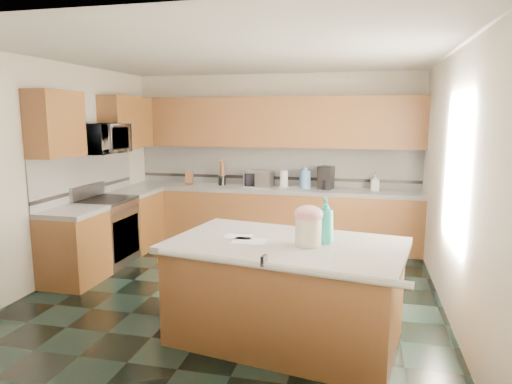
% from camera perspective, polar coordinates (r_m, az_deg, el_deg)
% --- Properties ---
extents(floor, '(4.60, 4.60, 0.00)m').
position_cam_1_polar(floor, '(5.54, -2.39, -12.03)').
color(floor, black).
rests_on(floor, ground).
extents(ceiling, '(4.60, 4.60, 0.00)m').
position_cam_1_polar(ceiling, '(5.21, -2.60, 16.85)').
color(ceiling, white).
rests_on(ceiling, ground).
extents(wall_back, '(4.60, 0.04, 2.70)m').
position_cam_1_polar(wall_back, '(7.45, 2.36, 4.19)').
color(wall_back, white).
rests_on(wall_back, ground).
extents(wall_front, '(4.60, 0.04, 2.70)m').
position_cam_1_polar(wall_front, '(3.07, -14.34, -3.54)').
color(wall_front, white).
rests_on(wall_front, ground).
extents(wall_left, '(0.04, 4.60, 2.70)m').
position_cam_1_polar(wall_left, '(6.24, -23.47, 2.42)').
color(wall_left, white).
rests_on(wall_left, ground).
extents(wall_right, '(0.04, 4.60, 2.70)m').
position_cam_1_polar(wall_right, '(5.10, 23.50, 1.02)').
color(wall_right, white).
rests_on(wall_right, ground).
extents(back_base_cab, '(4.60, 0.60, 0.86)m').
position_cam_1_polar(back_base_cab, '(7.28, 1.83, -3.26)').
color(back_base_cab, '#553314').
rests_on(back_base_cab, ground).
extents(back_countertop, '(4.60, 0.64, 0.06)m').
position_cam_1_polar(back_countertop, '(7.20, 1.85, 0.32)').
color(back_countertop, white).
rests_on(back_countertop, back_base_cab).
extents(back_upper_cab, '(4.60, 0.33, 0.78)m').
position_cam_1_polar(back_upper_cab, '(7.24, 2.11, 8.72)').
color(back_upper_cab, '#553314').
rests_on(back_upper_cab, wall_back).
extents(back_backsplash, '(4.60, 0.02, 0.63)m').
position_cam_1_polar(back_backsplash, '(7.43, 2.31, 3.28)').
color(back_backsplash, silver).
rests_on(back_backsplash, back_countertop).
extents(back_accent_band, '(4.60, 0.01, 0.05)m').
position_cam_1_polar(back_accent_band, '(7.45, 2.29, 1.79)').
color(back_accent_band, black).
rests_on(back_accent_band, back_countertop).
extents(left_base_cab_rear, '(0.60, 0.82, 0.86)m').
position_cam_1_polar(left_base_cab_rear, '(7.30, -14.93, -3.55)').
color(left_base_cab_rear, '#553314').
rests_on(left_base_cab_rear, ground).
extents(left_counter_rear, '(0.64, 0.82, 0.06)m').
position_cam_1_polar(left_counter_rear, '(7.21, -15.08, 0.02)').
color(left_counter_rear, white).
rests_on(left_counter_rear, left_base_cab_rear).
extents(left_base_cab_front, '(0.60, 0.72, 0.86)m').
position_cam_1_polar(left_base_cab_front, '(6.04, -21.80, -6.60)').
color(left_base_cab_front, '#553314').
rests_on(left_base_cab_front, ground).
extents(left_counter_front, '(0.64, 0.72, 0.06)m').
position_cam_1_polar(left_counter_front, '(5.93, -22.07, -2.32)').
color(left_counter_front, white).
rests_on(left_counter_front, left_base_cab_front).
extents(left_backsplash, '(0.02, 2.30, 0.63)m').
position_cam_1_polar(left_backsplash, '(6.69, -20.38, 2.02)').
color(left_backsplash, silver).
rests_on(left_backsplash, wall_left).
extents(left_accent_band, '(0.01, 2.30, 0.05)m').
position_cam_1_polar(left_accent_band, '(6.71, -20.25, 0.37)').
color(left_accent_band, black).
rests_on(left_accent_band, wall_left).
extents(left_upper_cab_rear, '(0.33, 1.09, 0.78)m').
position_cam_1_polar(left_upper_cab_rear, '(7.31, -15.87, 8.38)').
color(left_upper_cab_rear, '#553314').
rests_on(left_upper_cab_rear, wall_left).
extents(left_upper_cab_front, '(0.33, 0.72, 0.78)m').
position_cam_1_polar(left_upper_cab_front, '(5.91, -23.78, 7.80)').
color(left_upper_cab_front, '#553314').
rests_on(left_upper_cab_front, wall_left).
extents(range_body, '(0.60, 0.76, 0.88)m').
position_cam_1_polar(range_body, '(6.63, -18.15, -4.90)').
color(range_body, '#B7B7BC').
rests_on(range_body, ground).
extents(range_oven_door, '(0.02, 0.68, 0.55)m').
position_cam_1_polar(range_oven_door, '(6.50, -15.94, -5.45)').
color(range_oven_door, black).
rests_on(range_oven_door, range_body).
extents(range_cooktop, '(0.62, 0.78, 0.04)m').
position_cam_1_polar(range_cooktop, '(6.54, -18.35, -0.99)').
color(range_cooktop, black).
rests_on(range_cooktop, range_body).
extents(range_handle, '(0.02, 0.66, 0.02)m').
position_cam_1_polar(range_handle, '(6.40, -15.85, -2.18)').
color(range_handle, '#B7B7BC').
rests_on(range_handle, range_body).
extents(range_backguard, '(0.06, 0.76, 0.18)m').
position_cam_1_polar(range_backguard, '(6.66, -20.31, 0.13)').
color(range_backguard, '#B7B7BC').
rests_on(range_backguard, range_body).
extents(microwave, '(0.50, 0.73, 0.41)m').
position_cam_1_polar(microwave, '(6.45, -18.73, 6.31)').
color(microwave, '#B7B7BC').
rests_on(microwave, wall_left).
extents(island_base, '(2.12, 1.43, 0.86)m').
position_cam_1_polar(island_base, '(4.25, 3.68, -12.63)').
color(island_base, '#553314').
rests_on(island_base, ground).
extents(island_top, '(2.23, 1.55, 0.06)m').
position_cam_1_polar(island_top, '(4.10, 3.75, -6.66)').
color(island_top, white).
rests_on(island_top, island_base).
extents(island_bullnose, '(2.04, 0.41, 0.06)m').
position_cam_1_polar(island_bullnose, '(3.53, 2.09, -9.33)').
color(island_bullnose, white).
rests_on(island_bullnose, island_base).
extents(treat_jar, '(0.24, 0.24, 0.24)m').
position_cam_1_polar(treat_jar, '(3.98, 6.56, -4.97)').
color(treat_jar, beige).
rests_on(treat_jar, island_top).
extents(treat_jar_lid, '(0.25, 0.25, 0.15)m').
position_cam_1_polar(treat_jar_lid, '(3.94, 6.60, -2.76)').
color(treat_jar_lid, pink).
rests_on(treat_jar_lid, treat_jar).
extents(treat_jar_knob, '(0.08, 0.03, 0.03)m').
position_cam_1_polar(treat_jar_knob, '(3.93, 6.62, -2.02)').
color(treat_jar_knob, tan).
rests_on(treat_jar_knob, treat_jar_lid).
extents(treat_jar_knob_end_l, '(0.04, 0.04, 0.04)m').
position_cam_1_polar(treat_jar_knob_end_l, '(3.94, 6.02, -2.00)').
color(treat_jar_knob_end_l, tan).
rests_on(treat_jar_knob_end_l, treat_jar_lid).
extents(treat_jar_knob_end_r, '(0.04, 0.04, 0.04)m').
position_cam_1_polar(treat_jar_knob_end_r, '(3.93, 7.22, -2.05)').
color(treat_jar_knob_end_r, tan).
rests_on(treat_jar_knob_end_r, treat_jar_lid).
extents(soap_bottle_island, '(0.16, 0.16, 0.41)m').
position_cam_1_polar(soap_bottle_island, '(4.06, 8.66, -3.49)').
color(soap_bottle_island, teal).
rests_on(soap_bottle_island, island_top).
extents(paper_sheet_a, '(0.30, 0.23, 0.00)m').
position_cam_1_polar(paper_sheet_a, '(4.12, -0.78, -6.11)').
color(paper_sheet_a, white).
rests_on(paper_sheet_a, island_top).
extents(paper_sheet_b, '(0.27, 0.21, 0.00)m').
position_cam_1_polar(paper_sheet_b, '(4.26, -2.30, -5.60)').
color(paper_sheet_b, white).
rests_on(paper_sheet_b, island_top).
extents(clamp_body, '(0.04, 0.09, 0.08)m').
position_cam_1_polar(clamp_body, '(3.55, 1.01, -8.54)').
color(clamp_body, black).
rests_on(clamp_body, island_top).
extents(clamp_handle, '(0.01, 0.06, 0.01)m').
position_cam_1_polar(clamp_handle, '(3.51, 0.82, -9.10)').
color(clamp_handle, black).
rests_on(clamp_handle, island_top).
extents(knife_block, '(0.15, 0.19, 0.24)m').
position_cam_1_polar(knife_block, '(7.62, -8.33, 1.79)').
color(knife_block, '#472814').
rests_on(knife_block, back_countertop).
extents(utensil_crock, '(0.13, 0.13, 0.16)m').
position_cam_1_polar(utensil_crock, '(7.46, -4.26, 1.47)').
color(utensil_crock, black).
rests_on(utensil_crock, back_countertop).
extents(utensil_bundle, '(0.07, 0.07, 0.23)m').
position_cam_1_polar(utensil_bundle, '(7.44, -4.28, 2.97)').
color(utensil_bundle, '#472814').
rests_on(utensil_bundle, utensil_crock).
extents(toaster_oven, '(0.44, 0.31, 0.25)m').
position_cam_1_polar(toaster_oven, '(7.27, 0.33, 1.64)').
color(toaster_oven, '#B7B7BC').
rests_on(toaster_oven, back_countertop).
extents(toaster_oven_door, '(0.39, 0.01, 0.21)m').
position_cam_1_polar(toaster_oven_door, '(7.13, 0.08, 1.49)').
color(toaster_oven_door, black).
rests_on(toaster_oven_door, toaster_oven).
extents(paper_towel, '(0.12, 0.12, 0.27)m').
position_cam_1_polar(paper_towel, '(7.23, 3.53, 1.66)').
color(paper_towel, white).
rests_on(paper_towel, back_countertop).
extents(paper_towel_base, '(0.18, 0.18, 0.01)m').
position_cam_1_polar(paper_towel_base, '(7.25, 3.52, 0.67)').
color(paper_towel_base, '#B7B7BC').
rests_on(paper_towel_base, back_countertop).
extents(water_jug, '(0.18, 0.18, 0.29)m').
position_cam_1_polar(water_jug, '(7.15, 6.15, 1.62)').
color(water_jug, '#4F78A7').
rests_on(water_jug, back_countertop).
extents(water_jug_neck, '(0.08, 0.08, 0.04)m').
position_cam_1_polar(water_jug_neck, '(7.13, 6.18, 2.93)').
color(water_jug_neck, '#4F78A7').
rests_on(water_jug_neck, water_jug).
extents(coffee_maker, '(0.26, 0.27, 0.35)m').
position_cam_1_polar(coffee_maker, '(7.13, 8.74, 1.81)').
color(coffee_maker, black).
rests_on(coffee_maker, back_countertop).
extents(coffee_carafe, '(0.15, 0.15, 0.15)m').
position_cam_1_polar(coffee_carafe, '(7.09, 8.69, 0.92)').
color(coffee_carafe, black).
rests_on(coffee_carafe, back_countertop).
extents(soap_bottle_back, '(0.13, 0.14, 0.26)m').
position_cam_1_polar(soap_bottle_back, '(7.09, 14.63, 1.19)').
color(soap_bottle_back, white).
rests_on(soap_bottle_back, back_countertop).
extents(soap_back_cap, '(0.02, 0.02, 0.03)m').
position_cam_1_polar(soap_back_cap, '(7.07, 14.68, 2.36)').
color(soap_back_cap, red).
rests_on(soap_back_cap, soap_bottle_back).
extents(window_light_proxy, '(0.02, 1.40, 1.10)m').
position_cam_1_polar(window_light_proxy, '(4.88, 23.68, 2.45)').
color(window_light_proxy, white).
rests_on(window_light_proxy, wall_right).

